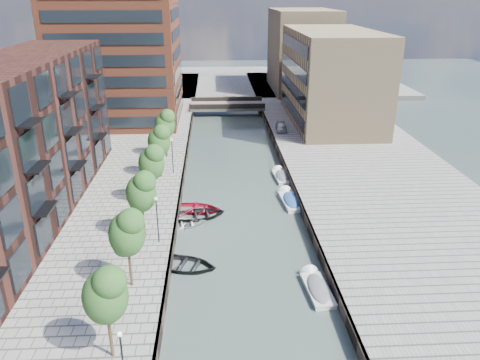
{
  "coord_description": "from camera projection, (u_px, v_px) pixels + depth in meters",
  "views": [
    {
      "loc": [
        -2.36,
        -10.55,
        20.55
      ],
      "look_at": [
        0.0,
        31.28,
        3.5
      ],
      "focal_mm": 35.0,
      "sensor_mm": 36.0,
      "label": 1
    }
  ],
  "objects": [
    {
      "name": "car",
      "position": [
        281.0,
        126.0,
        69.92
      ],
      "size": [
        1.73,
        3.94,
        1.32
      ],
      "primitive_type": "imported",
      "rotation": [
        0.0,
        0.0,
        -0.05
      ],
      "color": "#B4B8B9",
      "rests_on": "quay_right"
    },
    {
      "name": "sloop_1",
      "position": [
        186.0,
        268.0,
        37.27
      ],
      "size": [
        5.98,
        5.01,
        1.06
      ],
      "primitive_type": "imported",
      "rotation": [
        0.0,
        0.0,
        1.27
      ],
      "color": "black",
      "rests_on": "ground"
    },
    {
      "name": "tree_3",
      "position": [
        141.0,
        191.0,
        38.3
      ],
      "size": [
        2.5,
        2.5,
        5.95
      ],
      "color": "#382619",
      "rests_on": "quay_left"
    },
    {
      "name": "tree_4",
      "position": [
        151.0,
        162.0,
        44.78
      ],
      "size": [
        2.5,
        2.5,
        5.95
      ],
      "color": "#382619",
      "rests_on": "quay_left"
    },
    {
      "name": "tree_1",
      "position": [
        105.0,
        293.0,
        25.36
      ],
      "size": [
        2.5,
        2.5,
        5.95
      ],
      "color": "#382619",
      "rests_on": "quay_left"
    },
    {
      "name": "tree_6",
      "position": [
        165.0,
        123.0,
        57.72
      ],
      "size": [
        2.5,
        2.5,
        5.95
      ],
      "color": "#382619",
      "rests_on": "quay_left"
    },
    {
      "name": "water",
      "position": [
        236.0,
        180.0,
        54.62
      ],
      "size": [
        300.0,
        300.0,
        0.0
      ],
      "primitive_type": "plane",
      "color": "#38473F",
      "rests_on": "ground"
    },
    {
      "name": "apartment_block",
      "position": [
        15.0,
        143.0,
        41.31
      ],
      "size": [
        8.0,
        38.0,
        14.0
      ],
      "primitive_type": "cube",
      "color": "black",
      "rests_on": "quay_left"
    },
    {
      "name": "tan_block_far",
      "position": [
        302.0,
        50.0,
        96.45
      ],
      "size": [
        12.0,
        20.0,
        16.0
      ],
      "primitive_type": "cube",
      "color": "tan",
      "rests_on": "quay_right"
    },
    {
      "name": "tree_5",
      "position": [
        159.0,
        140.0,
        51.25
      ],
      "size": [
        2.5,
        2.5,
        5.95
      ],
      "color": "#382619",
      "rests_on": "quay_left"
    },
    {
      "name": "quay_wall_left",
      "position": [
        183.0,
        177.0,
        54.11
      ],
      "size": [
        0.25,
        140.0,
        1.0
      ],
      "primitive_type": "cube",
      "color": "#332823",
      "rests_on": "ground"
    },
    {
      "name": "bridge",
      "position": [
        227.0,
        105.0,
        83.69
      ],
      "size": [
        13.0,
        6.0,
        1.3
      ],
      "color": "gray",
      "rests_on": "ground"
    },
    {
      "name": "quay_right",
      "position": [
        371.0,
        173.0,
        55.27
      ],
      "size": [
        20.0,
        140.0,
        1.0
      ],
      "primitive_type": "cube",
      "color": "gray",
      "rests_on": "ground"
    },
    {
      "name": "tree_2",
      "position": [
        127.0,
        231.0,
        31.83
      ],
      "size": [
        2.5,
        2.5,
        5.95
      ],
      "color": "#382619",
      "rests_on": "quay_left"
    },
    {
      "name": "motorboat_1",
      "position": [
        316.0,
        287.0,
        34.53
      ],
      "size": [
        1.94,
        4.69,
        1.53
      ],
      "color": "silver",
      "rests_on": "ground"
    },
    {
      "name": "tan_block_near",
      "position": [
        331.0,
        77.0,
        72.78
      ],
      "size": [
        12.0,
        25.0,
        14.0
      ],
      "primitive_type": "cube",
      "color": "tan",
      "rests_on": "quay_right"
    },
    {
      "name": "far_closure",
      "position": [
        224.0,
        82.0,
        109.92
      ],
      "size": [
        80.0,
        40.0,
        1.0
      ],
      "primitive_type": "cube",
      "color": "gray",
      "rests_on": "ground"
    },
    {
      "name": "lamp_0",
      "position": [
        122.0,
        358.0,
        23.33
      ],
      "size": [
        0.24,
        0.24,
        4.12
      ],
      "color": "black",
      "rests_on": "quay_left"
    },
    {
      "name": "sloop_4",
      "position": [
        199.0,
        217.0,
        45.56
      ],
      "size": [
        5.77,
        4.61,
        1.07
      ],
      "primitive_type": "imported",
      "rotation": [
        0.0,
        0.0,
        1.77
      ],
      "color": "black",
      "rests_on": "ground"
    },
    {
      "name": "motorboat_3",
      "position": [
        290.0,
        200.0,
        48.81
      ],
      "size": [
        2.17,
        5.16,
        1.68
      ],
      "color": "white",
      "rests_on": "ground"
    },
    {
      "name": "sloop_3",
      "position": [
        185.0,
        226.0,
        43.92
      ],
      "size": [
        4.65,
        3.72,
        0.86
      ],
      "primitive_type": "imported",
      "rotation": [
        0.0,
        0.0,
        1.77
      ],
      "color": "white",
      "rests_on": "ground"
    },
    {
      "name": "tower",
      "position": [
        116.0,
        22.0,
        70.82
      ],
      "size": [
        18.0,
        18.0,
        30.0
      ],
      "primitive_type": "cube",
      "color": "brown",
      "rests_on": "quay_left"
    },
    {
      "name": "motorboat_4",
      "position": [
        281.0,
        176.0,
        55.15
      ],
      "size": [
        1.85,
        4.58,
        1.5
      ],
      "color": "white",
      "rests_on": "ground"
    },
    {
      "name": "lamp_1",
      "position": [
        157.0,
        215.0,
        38.12
      ],
      "size": [
        0.24,
        0.24,
        4.12
      ],
      "color": "black",
      "rests_on": "quay_left"
    },
    {
      "name": "sloop_2",
      "position": [
        197.0,
        211.0,
        46.81
      ],
      "size": [
        5.6,
        4.51,
        1.03
      ],
      "primitive_type": "imported",
      "rotation": [
        0.0,
        0.0,
        1.36
      ],
      "color": "#A71229",
      "rests_on": "ground"
    },
    {
      "name": "lamp_2",
      "position": [
        172.0,
        152.0,
        52.92
      ],
      "size": [
        0.24,
        0.24,
        4.12
      ],
      "color": "black",
      "rests_on": "quay_left"
    },
    {
      "name": "quay_wall_right",
      "position": [
        288.0,
        175.0,
        54.75
      ],
      "size": [
        0.25,
        140.0,
        1.0
      ],
      "primitive_type": "cube",
      "color": "#332823",
      "rests_on": "ground"
    }
  ]
}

